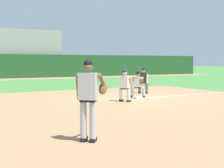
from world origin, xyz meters
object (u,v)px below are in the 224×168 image
at_px(first_baseman, 138,83).
at_px(umpire, 143,80).
at_px(baseball, 133,103).
at_px(first_base_bag, 138,98).
at_px(pitcher, 89,95).
at_px(baserunner, 125,84).

xyz_separation_m(first_baseman, umpire, (1.35, 1.55, 0.06)).
height_order(baseball, first_baseman, first_baseman).
distance_m(first_base_bag, first_baseman, 0.80).
distance_m(first_base_bag, baseball, 2.04).
distance_m(pitcher, first_baseman, 8.84).
bearing_deg(first_base_bag, pitcher, -130.67).
height_order(first_base_bag, pitcher, pitcher).
xyz_separation_m(baseball, umpire, (2.88, 3.47, 0.76)).
bearing_deg(umpire, baseball, -129.65).
height_order(first_base_bag, baseball, first_base_bag).
xyz_separation_m(first_baseman, baserunner, (-1.43, -1.09, 0.06)).
height_order(baseball, baserunner, baserunner).
relative_size(first_base_bag, first_baseman, 0.28).
bearing_deg(baserunner, first_baseman, 37.32).
bearing_deg(pitcher, baserunner, 52.57).
bearing_deg(first_base_bag, umpire, 49.53).
distance_m(first_base_bag, umpire, 2.58).
bearing_deg(first_base_bag, baserunner, -147.19).
relative_size(first_base_bag, baserunner, 0.26).
bearing_deg(baserunner, first_base_bag, 32.81).
bearing_deg(pitcher, first_base_bag, 49.33).
bearing_deg(pitcher, baseball, 48.68).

